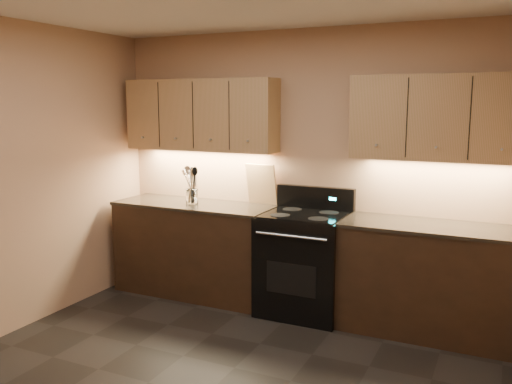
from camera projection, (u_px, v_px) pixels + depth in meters
wall_back at (309, 169)px, 5.15m from camera, size 4.00×0.04×2.60m
counter_left at (195, 248)px, 5.48m from camera, size 1.62×0.62×0.93m
counter_right at (429, 279)px, 4.52m from camera, size 1.46×0.62×0.93m
stove at (304, 262)px, 4.96m from camera, size 0.76×0.68×1.14m
upper_cab_left at (201, 115)px, 5.39m from camera, size 1.60×0.30×0.70m
upper_cab_right at (440, 118)px, 4.43m from camera, size 1.44×0.30×0.70m
outlet_plate at (193, 179)px, 5.72m from camera, size 0.08×0.01×0.12m
utensil_crock at (192, 197)px, 5.36m from camera, size 0.15×0.15×0.15m
cutting_board at (261, 184)px, 5.33m from camera, size 0.33×0.12×0.40m
wooden_spoon at (190, 185)px, 5.36m from camera, size 0.12×0.07×0.34m
black_spoon at (193, 184)px, 5.35m from camera, size 0.12×0.10×0.36m
black_turner at (191, 185)px, 5.32m from camera, size 0.13×0.17×0.37m
steel_spatula at (196, 184)px, 5.35m from camera, size 0.23×0.14×0.37m
steel_skimmer at (194, 185)px, 5.33m from camera, size 0.21×0.15×0.37m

